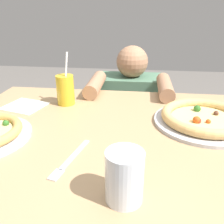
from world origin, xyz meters
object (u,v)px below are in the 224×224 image
object	(u,v)px
fork	(70,160)
diner_seated	(130,129)
drink_cup_colored	(65,90)
pizza_far	(204,118)
water_cup_clear	(124,176)

from	to	relation	value
fork	diner_seated	xyz separation A→B (m)	(0.13, 0.83, -0.33)
drink_cup_colored	pizza_far	bearing A→B (deg)	-13.36
pizza_far	water_cup_clear	xyz separation A→B (m)	(-0.26, -0.41, 0.04)
pizza_far	water_cup_clear	world-z (taller)	water_cup_clear
fork	water_cup_clear	bearing A→B (deg)	-37.76
water_cup_clear	fork	xyz separation A→B (m)	(-0.16, 0.12, -0.06)
drink_cup_colored	water_cup_clear	distance (m)	0.61
drink_cup_colored	fork	xyz separation A→B (m)	(0.13, -0.41, -0.06)
pizza_far	fork	bearing A→B (deg)	-145.79
water_cup_clear	diner_seated	size ratio (longest dim) A/B	0.13
pizza_far	diner_seated	distance (m)	0.70
drink_cup_colored	water_cup_clear	bearing A→B (deg)	-61.37
drink_cup_colored	water_cup_clear	world-z (taller)	drink_cup_colored
pizza_far	fork	size ratio (longest dim) A/B	1.76
diner_seated	fork	bearing A→B (deg)	-99.08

